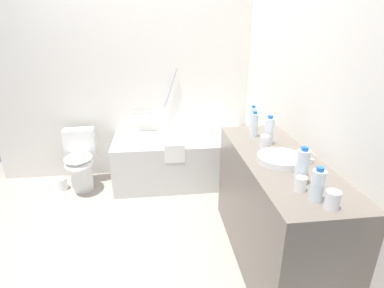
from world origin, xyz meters
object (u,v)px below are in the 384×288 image
sink_basin (280,159)px  water_bottle_4 (254,125)px  drinking_glass_1 (332,200)px  bathtub (181,159)px  sink_faucet (306,156)px  water_bottle_5 (317,186)px  drinking_glass_0 (301,184)px  drinking_glass_2 (265,142)px  toilet (80,161)px  water_bottle_1 (269,131)px  water_bottle_2 (302,167)px  water_bottle_3 (301,163)px  water_bottle_0 (253,119)px  toilet_paper_roll (62,184)px

sink_basin → water_bottle_4: water_bottle_4 is taller
drinking_glass_1 → bathtub: bearing=106.6°
sink_faucet → water_bottle_5: water_bottle_5 is taller
drinking_glass_0 → drinking_glass_2: 0.64m
bathtub → water_bottle_4: 1.28m
drinking_glass_0 → sink_basin: bearing=83.8°
sink_basin → drinking_glass_0: size_ratio=3.67×
sink_basin → sink_faucet: bearing=0.0°
toilet → drinking_glass_0: (1.69, -1.84, 0.60)m
water_bottle_1 → drinking_glass_1: bearing=-90.0°
water_bottle_2 → drinking_glass_2: (-0.02, 0.57, -0.06)m
water_bottle_3 → sink_faucet: bearing=55.0°
toilet → water_bottle_0: (1.75, -0.75, 0.66)m
water_bottle_1 → toilet_paper_roll: bearing=151.2°
water_bottle_4 → drinking_glass_2: size_ratio=2.11×
drinking_glass_0 → toilet: bearing=132.5°
bathtub → water_bottle_2: size_ratio=6.60×
water_bottle_4 → toilet_paper_roll: water_bottle_4 is taller
sink_basin → water_bottle_3: water_bottle_3 is taller
water_bottle_0 → drinking_glass_1: size_ratio=2.30×
sink_faucet → water_bottle_0: water_bottle_0 is taller
bathtub → water_bottle_1: (0.60, -1.12, 0.71)m
water_bottle_1 → water_bottle_2: (-0.04, -0.65, -0.00)m
sink_faucet → water_bottle_3: 0.26m
bathtub → drinking_glass_2: (0.55, -1.20, 0.65)m
water_bottle_5 → water_bottle_4: bearing=90.7°
sink_basin → water_bottle_3: 0.22m
toilet → water_bottle_1: 2.19m
toilet → sink_faucet: bearing=47.8°
water_bottle_5 → water_bottle_0: bearing=88.6°
sink_faucet → water_bottle_2: 0.38m
sink_basin → drinking_glass_1: size_ratio=3.21×
water_bottle_5 → drinking_glass_2: 0.75m
bathtub → water_bottle_3: bearing=-69.8°
bathtub → water_bottle_1: size_ratio=6.60×
water_bottle_2 → drinking_glass_1: (0.04, -0.26, -0.06)m
water_bottle_4 → drinking_glass_1: (0.06, -1.10, -0.05)m
water_bottle_0 → sink_basin: bearing=-91.7°
water_bottle_5 → bathtub: bearing=106.0°
drinking_glass_0 → drinking_glass_1: drinking_glass_1 is taller
toilet → bathtub: bearing=84.9°
water_bottle_4 → drinking_glass_2: water_bottle_4 is taller
water_bottle_2 → drinking_glass_0: 0.11m
sink_faucet → water_bottle_1: 0.37m
sink_basin → sink_faucet: size_ratio=2.08×
drinking_glass_2 → drinking_glass_1: bearing=-85.9°
toilet_paper_roll → water_bottle_5: bearing=-44.6°
sink_basin → water_bottle_3: (0.04, -0.21, 0.06)m
water_bottle_5 → water_bottle_1: bearing=86.9°
toilet → sink_faucet: sink_faucet is taller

